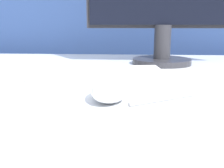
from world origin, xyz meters
name	(u,v)px	position (x,y,z in m)	size (l,w,h in m)	color
partition_panel	(110,75)	(0.00, 0.73, 0.61)	(5.00, 0.03, 1.21)	navy
computer_mouse_near	(111,89)	(0.07, -0.17, 0.76)	(0.09, 0.13, 0.04)	white
keyboard	(98,73)	(0.02, 0.05, 0.75)	(0.38, 0.17, 0.02)	silver
pen	(163,99)	(0.17, -0.17, 0.74)	(0.14, 0.09, 0.01)	#99999E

